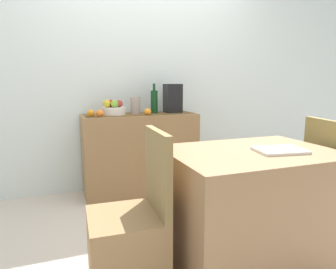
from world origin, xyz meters
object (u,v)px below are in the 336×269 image
Objects in this scene: sideboard_console at (140,153)px; ceramic_vase at (135,106)px; fruit_bowl at (114,111)px; wine_bottle at (154,102)px; chair_near_window at (130,246)px; coffee_maker at (173,99)px; dining_table at (250,208)px; open_book at (280,150)px.

ceramic_vase is at bearing 180.00° from sideboard_console.
wine_bottle is at bearing 0.00° from fruit_bowl.
sideboard_console is 1.58m from chair_near_window.
coffee_maker is 1.85m from chair_near_window.
chair_near_window is at bearing -179.94° from dining_table.
wine_bottle is 1.62m from open_book.
dining_table is 3.64× the size of open_book.
fruit_bowl is 1.63m from chair_near_window.
wine_bottle is at bearing 0.00° from sideboard_console.
wine_bottle is at bearing 95.56° from dining_table.
sideboard_console is 0.53m from fruit_bowl.
coffee_maker is 0.34× the size of chair_near_window.
chair_near_window is at bearing -176.41° from open_book.
fruit_bowl reaches higher than open_book.
ceramic_vase is at bearing 74.13° from chair_near_window.
chair_near_window is at bearing -119.08° from coffee_maker.
chair_near_window is (-0.21, -1.50, -0.60)m from fruit_bowl.
chair_near_window is (-0.83, -1.50, -0.71)m from coffee_maker.
coffee_maker is at bearing 87.71° from dining_table.
open_book is (0.07, -1.58, -0.23)m from coffee_maker.
wine_bottle is (0.16, 0.00, 0.54)m from sideboard_console.
ceramic_vase is (-0.20, 0.00, -0.04)m from wine_bottle.
coffee_maker is (0.36, 0.00, 0.57)m from sideboard_console.
dining_table is (0.57, -1.50, -0.50)m from fruit_bowl.
fruit_bowl reaches higher than dining_table.
wine_bottle is 1.11× the size of open_book.
chair_near_window is (-0.63, -1.50, -0.69)m from wine_bottle.
coffee_maker reaches higher than sideboard_console.
ceramic_vase is 0.17× the size of dining_table.
chair_near_window is at bearing -112.73° from wine_bottle.
sideboard_console is 1.67m from open_book.
fruit_bowl is at bearing 122.81° from open_book.
fruit_bowl is 0.74× the size of wine_bottle.
fruit_bowl is 1.73m from open_book.
dining_table is (0.35, -1.50, -0.54)m from ceramic_vase.
open_book is (0.70, -1.58, -0.12)m from fruit_bowl.
fruit_bowl is at bearing 180.00° from wine_bottle.
fruit_bowl is at bearing 180.00° from coffee_maker.
dining_table is (-0.06, -1.50, -0.61)m from coffee_maker.
ceramic_vase is (-0.41, 0.00, -0.06)m from coffee_maker.
dining_table is at bearing 156.50° from open_book.
open_book is at bearing -73.08° from ceramic_vase.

